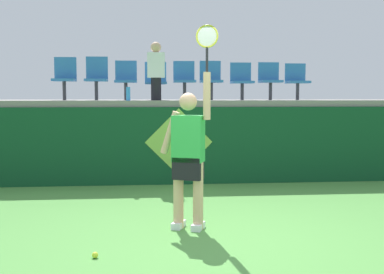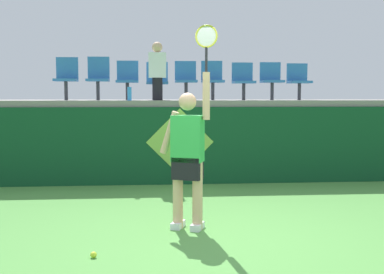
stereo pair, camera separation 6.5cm
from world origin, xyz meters
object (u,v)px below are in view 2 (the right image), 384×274
(stadium_chair_7, at_px, (271,79))
(stadium_chair_5, at_px, (212,78))
(stadium_chair_8, at_px, (299,79))
(stadium_chair_6, at_px, (243,79))
(spectator_0, at_px, (157,70))
(stadium_chair_4, at_px, (186,78))
(stadium_chair_0, at_px, (66,76))
(stadium_chair_2, at_px, (127,78))
(stadium_chair_1, at_px, (98,76))
(stadium_chair_3, at_px, (157,79))
(tennis_player, at_px, (188,153))
(water_bottle, at_px, (129,94))
(tennis_ball, at_px, (94,255))

(stadium_chair_7, bearing_deg, stadium_chair_5, 179.87)
(stadium_chair_7, relative_size, stadium_chair_8, 1.03)
(stadium_chair_6, xyz_separation_m, stadium_chair_8, (1.18, -0.00, -0.00))
(spectator_0, bearing_deg, stadium_chair_4, 37.67)
(stadium_chair_8, bearing_deg, stadium_chair_4, 179.94)
(stadium_chair_0, bearing_deg, stadium_chair_8, -0.09)
(stadium_chair_0, distance_m, stadium_chair_2, 1.22)
(stadium_chair_1, height_order, stadium_chair_6, stadium_chair_1)
(stadium_chair_2, bearing_deg, stadium_chair_3, 0.11)
(tennis_player, xyz_separation_m, stadium_chair_8, (2.62, 4.00, 1.05))
(tennis_player, xyz_separation_m, stadium_chair_6, (1.44, 4.00, 1.05))
(stadium_chair_6, bearing_deg, water_bottle, -160.73)
(stadium_chair_3, distance_m, stadium_chair_8, 2.96)
(stadium_chair_1, distance_m, stadium_chair_2, 0.59)
(tennis_ball, distance_m, stadium_chair_4, 5.55)
(tennis_ball, bearing_deg, stadium_chair_7, 58.25)
(stadium_chair_1, bearing_deg, stadium_chair_3, -0.19)
(water_bottle, xyz_separation_m, spectator_0, (0.53, 0.36, 0.47))
(stadium_chair_5, height_order, stadium_chair_6, stadium_chair_5)
(stadium_chair_0, distance_m, stadium_chair_3, 1.83)
(stadium_chair_0, bearing_deg, stadium_chair_7, -0.09)
(stadium_chair_5, bearing_deg, tennis_ball, -110.33)
(water_bottle, distance_m, stadium_chair_5, 1.88)
(water_bottle, distance_m, stadium_chair_8, 3.60)
(stadium_chair_2, bearing_deg, water_bottle, -84.62)
(stadium_chair_8, bearing_deg, stadium_chair_0, 179.91)
(water_bottle, relative_size, stadium_chair_3, 0.32)
(tennis_player, height_order, stadium_chair_8, tennis_player)
(tennis_ball, bearing_deg, spectator_0, 81.05)
(tennis_ball, bearing_deg, stadium_chair_3, 81.85)
(stadium_chair_2, height_order, spectator_0, spectator_0)
(stadium_chair_1, height_order, stadium_chair_8, stadium_chair_1)
(stadium_chair_3, bearing_deg, water_bottle, -123.10)
(stadium_chair_3, bearing_deg, stadium_chair_4, -0.19)
(tennis_player, bearing_deg, stadium_chair_6, 70.15)
(tennis_player, relative_size, stadium_chair_8, 3.29)
(water_bottle, relative_size, stadium_chair_6, 0.32)
(spectator_0, bearing_deg, stadium_chair_6, 14.26)
(stadium_chair_6, bearing_deg, stadium_chair_4, 179.96)
(tennis_ball, relative_size, stadium_chair_6, 0.08)
(stadium_chair_8, bearing_deg, stadium_chair_3, 179.91)
(stadium_chair_0, height_order, stadium_chair_4, stadium_chair_0)
(stadium_chair_0, xyz_separation_m, stadium_chair_8, (4.79, -0.01, -0.05))
(stadium_chair_4, height_order, stadium_chair_7, stadium_chair_4)
(stadium_chair_3, height_order, stadium_chair_7, stadium_chair_7)
(tennis_ball, bearing_deg, stadium_chair_2, 88.71)
(stadium_chair_3, xyz_separation_m, stadium_chair_8, (2.96, -0.00, 0.01))
(stadium_chair_4, bearing_deg, stadium_chair_7, -0.06)
(stadium_chair_8, bearing_deg, stadium_chair_5, 179.89)
(stadium_chair_5, bearing_deg, stadium_chair_7, -0.13)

